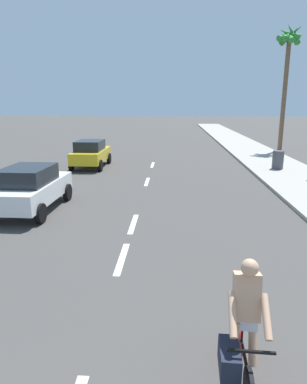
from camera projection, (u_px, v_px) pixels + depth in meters
The scene contains 11 objects.
ground_plane at pixel (151, 168), 20.11m from camera, with size 160.00×160.00×0.00m, color #423F3D.
sidewalk_strip at pixel (270, 163), 21.65m from camera, with size 3.60×80.00×0.14m, color #9E998E.
lane_stripe_2 at pixel (122, 258), 8.47m from camera, with size 0.16×1.80×0.01m, color white.
lane_stripe_3 at pixel (133, 224), 10.90m from camera, with size 0.16×1.80×0.01m, color white.
lane_stripe_4 at pixel (147, 182), 16.70m from camera, with size 0.16×1.80×0.01m, color white.
lane_stripe_5 at pixel (153, 165), 21.23m from camera, with size 0.16×1.80×0.01m, color white.
cyclist at pixel (242, 332), 4.44m from camera, with size 0.63×1.71×1.82m.
parked_car_white at pixel (31, 187), 12.06m from camera, with size 1.91×3.96×1.57m.
parked_car_yellow at pixel (91, 153), 20.31m from camera, with size 1.82×3.85×1.57m.
palm_tree_far at pixel (288, 52), 24.78m from camera, with size 1.94×1.89×9.09m.
trash_bin_far at pixel (278, 160), 19.10m from camera, with size 0.60×0.60×1.00m, color #47474C.
Camera 1 is at (1.18, 0.21, 3.67)m, focal length 32.68 mm.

